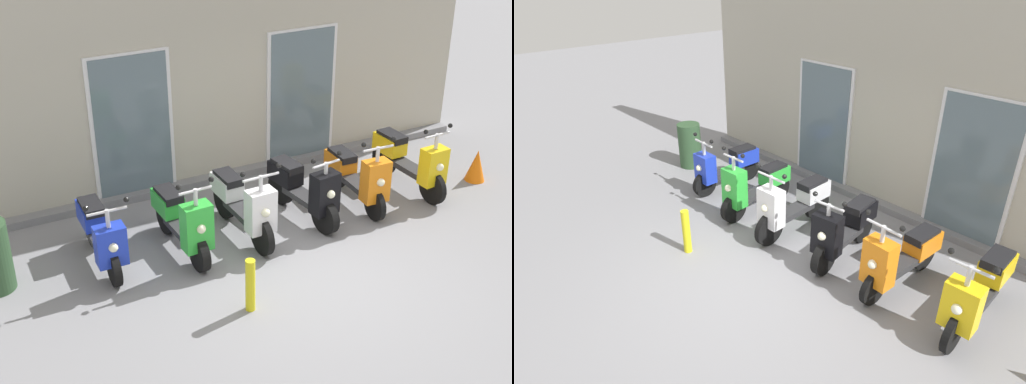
% 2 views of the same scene
% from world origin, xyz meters
% --- Properties ---
extents(ground_plane, '(40.00, 40.00, 0.00)m').
position_xyz_m(ground_plane, '(0.00, 0.00, 0.00)').
color(ground_plane, gray).
extents(storefront_facade, '(9.00, 0.50, 4.15)m').
position_xyz_m(storefront_facade, '(-0.00, 3.13, 2.01)').
color(storefront_facade, '#B2AD9E').
rests_on(storefront_facade, ground_plane).
extents(scooter_blue, '(0.57, 1.52, 1.17)m').
position_xyz_m(scooter_blue, '(-2.44, 1.39, 0.46)').
color(scooter_blue, black).
rests_on(scooter_blue, ground_plane).
extents(scooter_green, '(0.52, 1.57, 1.28)m').
position_xyz_m(scooter_green, '(-1.39, 1.19, 0.48)').
color(scooter_green, black).
rests_on(scooter_green, ground_plane).
extents(scooter_white, '(0.60, 1.67, 1.27)m').
position_xyz_m(scooter_white, '(-0.48, 1.21, 0.50)').
color(scooter_white, black).
rests_on(scooter_white, ground_plane).
extents(scooter_black, '(0.56, 1.56, 1.20)m').
position_xyz_m(scooter_black, '(0.51, 1.25, 0.48)').
color(scooter_black, black).
rests_on(scooter_black, ground_plane).
extents(scooter_orange, '(0.56, 1.60, 1.26)m').
position_xyz_m(scooter_orange, '(1.45, 1.26, 0.48)').
color(scooter_orange, black).
rests_on(scooter_orange, ground_plane).
extents(scooter_yellow, '(0.54, 1.68, 1.25)m').
position_xyz_m(scooter_yellow, '(2.45, 1.31, 0.50)').
color(scooter_yellow, black).
rests_on(scooter_yellow, ground_plane).
extents(curb_bollard, '(0.12, 0.12, 0.70)m').
position_xyz_m(curb_bollard, '(-1.15, -0.37, 0.35)').
color(curb_bollard, yellow).
rests_on(curb_bollard, ground_plane).
extents(traffic_cone, '(0.32, 0.32, 0.52)m').
position_xyz_m(traffic_cone, '(3.61, 1.04, 0.26)').
color(traffic_cone, orange).
rests_on(traffic_cone, ground_plane).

